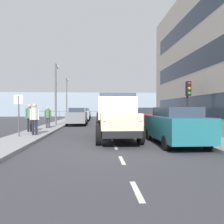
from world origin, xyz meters
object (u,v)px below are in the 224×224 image
at_px(truck_vintage_cream, 117,118).
at_px(car_white_oppositeside_2, 85,113).
at_px(pedestrian_strolling, 30,115).
at_px(car_teal_kerbside_near, 174,125).
at_px(traffic_light_near, 188,95).
at_px(lamp_post_promenade, 56,88).
at_px(car_red_kerbside_1, 145,119).
at_px(car_grey_oppositeside_0, 77,116).
at_px(car_navy_kerbside_2, 133,116).
at_px(street_sign, 19,108).
at_px(car_maroon_kerbside_3, 126,115).
at_px(pedestrian_in_dark_coat, 35,116).
at_px(lamp_post_far, 67,94).
at_px(car_silver_oppositeside_1, 82,114).
at_px(pedestrian_couple_a, 48,115).

xyz_separation_m(truck_vintage_cream, car_white_oppositeside_2, (2.98, -23.07, -0.28)).
xyz_separation_m(car_white_oppositeside_2, pedestrian_strolling, (2.41, 19.84, 0.32)).
distance_m(car_teal_kerbside_near, traffic_light_near, 4.29).
bearing_deg(lamp_post_promenade, car_red_kerbside_1, 148.86).
relative_size(car_grey_oppositeside_0, traffic_light_near, 1.47).
bearing_deg(lamp_post_promenade, car_navy_kerbside_2, -171.38).
height_order(truck_vintage_cream, traffic_light_near, traffic_light_near).
distance_m(car_red_kerbside_1, street_sign, 8.58).
xyz_separation_m(car_maroon_kerbside_3, pedestrian_in_dark_coat, (7.10, 13.85, 0.31)).
bearing_deg(lamp_post_far, car_red_kerbside_1, 119.04).
bearing_deg(lamp_post_promenade, car_silver_oppositeside_1, -101.68).
height_order(car_teal_kerbside_near, pedestrian_couple_a, pedestrian_couple_a).
relative_size(car_red_kerbside_1, pedestrian_in_dark_coat, 2.29).
xyz_separation_m(pedestrian_strolling, lamp_post_promenade, (-0.63, -5.65, 2.33)).
xyz_separation_m(truck_vintage_cream, car_teal_kerbside_near, (-2.53, 1.38, -0.28)).
distance_m(pedestrian_couple_a, traffic_light_near, 10.32).
height_order(truck_vintage_cream, car_grey_oppositeside_0, truck_vintage_cream).
relative_size(car_navy_kerbside_2, pedestrian_in_dark_coat, 2.12).
bearing_deg(car_grey_oppositeside_0, pedestrian_couple_a, 68.89).
xyz_separation_m(car_silver_oppositeside_1, pedestrian_couple_a, (1.84, 11.65, 0.22)).
distance_m(car_red_kerbside_1, traffic_light_near, 3.63).
relative_size(truck_vintage_cream, pedestrian_strolling, 3.14).
bearing_deg(car_grey_oppositeside_0, car_red_kerbside_1, 131.89).
distance_m(car_navy_kerbside_2, car_maroon_kerbside_3, 5.32).
distance_m(car_teal_kerbside_near, lamp_post_promenade, 12.86).
distance_m(car_maroon_kerbside_3, lamp_post_promenade, 10.08).
bearing_deg(truck_vintage_cream, car_silver_oppositeside_1, -80.32).
xyz_separation_m(car_red_kerbside_1, car_silver_oppositeside_1, (5.51, -13.02, 0.00)).
relative_size(car_red_kerbside_1, traffic_light_near, 1.28).
bearing_deg(car_white_oppositeside_2, street_sign, 84.17).
xyz_separation_m(car_silver_oppositeside_1, traffic_light_near, (-7.64, 15.49, 1.58)).
bearing_deg(street_sign, pedestrian_couple_a, -94.85).
bearing_deg(car_red_kerbside_1, street_sign, 24.55).
bearing_deg(car_teal_kerbside_near, pedestrian_couple_a, -44.46).
bearing_deg(car_white_oppositeside_2, traffic_light_near, 109.93).
height_order(car_grey_oppositeside_0, traffic_light_near, traffic_light_near).
xyz_separation_m(truck_vintage_cream, car_navy_kerbside_2, (-2.53, -9.98, -0.28)).
bearing_deg(car_navy_kerbside_2, pedestrian_couple_a, 29.38).
relative_size(car_red_kerbside_1, car_navy_kerbside_2, 1.08).
relative_size(car_silver_oppositeside_1, car_white_oppositeside_2, 0.90).
xyz_separation_m(car_silver_oppositeside_1, lamp_post_promenade, (1.78, 8.61, 2.65)).
bearing_deg(street_sign, car_maroon_kerbside_3, -118.39).
relative_size(pedestrian_strolling, pedestrian_couple_a, 1.09).
relative_size(car_navy_kerbside_2, car_white_oppositeside_2, 0.81).
bearing_deg(car_red_kerbside_1, car_teal_kerbside_near, 90.00).
distance_m(traffic_light_near, street_sign, 9.99).
xyz_separation_m(car_teal_kerbside_near, traffic_light_near, (-2.13, -3.37, 1.58)).
bearing_deg(car_silver_oppositeside_1, car_grey_oppositeside_0, 90.00).
bearing_deg(car_teal_kerbside_near, lamp_post_promenade, -54.58).
bearing_deg(car_silver_oppositeside_1, traffic_light_near, 116.25).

